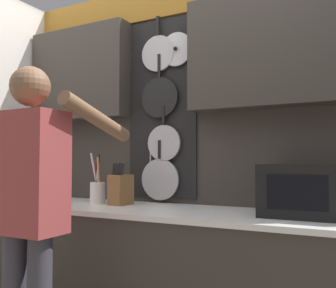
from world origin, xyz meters
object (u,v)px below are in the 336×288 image
object	(u,v)px
knife_block	(121,189)
utensil_crock	(98,191)
microwave	(313,191)
person	(30,198)

from	to	relation	value
knife_block	utensil_crock	bearing A→B (deg)	179.72
microwave	knife_block	world-z (taller)	knife_block
microwave	person	bearing A→B (deg)	-151.18
knife_block	utensil_crock	world-z (taller)	utensil_crock
knife_block	person	world-z (taller)	person
utensil_crock	person	distance (m)	0.72
microwave	person	distance (m)	1.48
microwave	utensil_crock	xyz separation A→B (m)	(-1.42, 0.00, -0.05)
microwave	utensil_crock	world-z (taller)	utensil_crock
knife_block	person	xyz separation A→B (m)	(-0.07, -0.71, -0.00)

